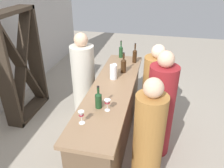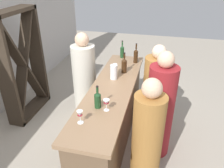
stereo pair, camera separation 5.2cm
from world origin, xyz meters
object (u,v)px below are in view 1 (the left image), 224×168
wine_glass_near_center (114,67)px  person_server_behind (84,80)px  wine_bottle_second_right_olive_green (121,51)px  wine_glass_near_right (81,115)px  wine_glass_near_left (107,103)px  wine_bottle_leftmost_olive_green (98,100)px  wine_rack (21,66)px  person_left_guest (154,92)px  person_center_guest (148,141)px  person_right_guest (160,110)px  wine_bottle_center_amber_brown (135,55)px  water_pitcher (113,72)px  wine_bottle_second_left_amber_brown (124,65)px

wine_glass_near_center → person_server_behind: (0.17, 0.58, -0.37)m
wine_bottle_second_right_olive_green → wine_glass_near_right: wine_bottle_second_right_olive_green is taller
wine_glass_near_left → wine_glass_near_right: 0.36m
wine_glass_near_center → person_server_behind: bearing=73.4°
wine_bottle_leftmost_olive_green → wine_rack: bearing=60.7°
wine_glass_near_center → wine_glass_near_right: 1.26m
wine_bottle_leftmost_olive_green → person_left_guest: bearing=-31.3°
wine_rack → person_center_guest: wine_rack is taller
wine_rack → person_left_guest: bearing=-86.9°
person_server_behind → person_right_guest: bearing=-8.5°
wine_rack → wine_glass_near_center: bearing=-89.0°
wine_bottle_center_amber_brown → wine_glass_near_center: (-0.53, 0.24, -0.01)m
wine_glass_near_left → person_left_guest: (1.06, -0.51, -0.39)m
wine_bottle_center_amber_brown → person_center_guest: size_ratio=0.23×
person_left_guest → wine_glass_near_right: bearing=65.9°
wine_glass_near_center → person_server_behind: size_ratio=0.11×
wine_bottle_leftmost_olive_green → person_center_guest: bearing=-104.6°
wine_bottle_leftmost_olive_green → wine_bottle_center_amber_brown: (1.45, -0.23, 0.02)m
wine_bottle_leftmost_olive_green → person_server_behind: (1.10, 0.58, -0.36)m
wine_bottle_center_amber_brown → person_left_guest: person_left_guest is taller
wine_glass_near_right → wine_glass_near_center: bearing=-3.9°
person_server_behind → wine_bottle_second_right_olive_green: bearing=62.8°
wine_glass_near_center → person_center_guest: bearing=-150.3°
person_left_guest → person_center_guest: bearing=93.5°
wine_glass_near_right → person_center_guest: person_center_guest is taller
water_pitcher → person_right_guest: bearing=-114.9°
wine_bottle_center_amber_brown → person_left_guest: bearing=-137.9°
wine_rack → wine_bottle_second_right_olive_green: 1.73m
person_right_guest → person_server_behind: bearing=-10.5°
wine_bottle_second_left_amber_brown → person_right_guest: 0.91m
wine_glass_near_left → wine_glass_near_center: 0.97m
wine_rack → wine_bottle_second_right_olive_green: wine_rack is taller
wine_bottle_second_left_amber_brown → wine_glass_near_left: wine_bottle_second_left_amber_brown is taller
wine_bottle_leftmost_olive_green → wine_bottle_second_right_olive_green: size_ratio=0.91×
wine_bottle_leftmost_olive_green → wine_glass_near_center: (0.93, 0.01, 0.01)m
wine_rack → person_right_guest: 2.38m
wine_rack → person_center_guest: bearing=-115.6°
wine_bottle_second_left_amber_brown → water_pitcher: (-0.25, 0.11, -0.02)m
wine_glass_near_left → person_left_guest: size_ratio=0.10×
wine_glass_near_right → person_left_guest: (1.35, -0.72, -0.39)m
wine_glass_near_center → person_left_guest: bearing=-81.5°
person_right_guest → wine_glass_near_right: bearing=59.5°
wine_glass_near_left → person_server_behind: size_ratio=0.10×
wine_glass_near_center → person_server_behind: 0.70m
wine_bottle_second_right_olive_green → wine_glass_near_left: (-1.67, -0.15, -0.02)m
wine_bottle_second_right_olive_green → person_right_guest: (-1.19, -0.76, -0.34)m
person_center_guest → person_server_behind: (1.26, 1.20, 0.01)m
wine_glass_near_left → person_center_guest: bearing=-103.9°
wine_bottle_leftmost_olive_green → wine_bottle_second_left_amber_brown: wine_bottle_second_left_amber_brown is taller
wine_glass_near_center → person_right_guest: (-0.49, -0.73, -0.35)m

